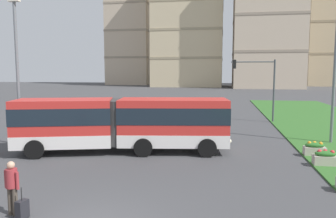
# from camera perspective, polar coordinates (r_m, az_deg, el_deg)

# --- Properties ---
(articulated_bus) EXTENTS (12.06, 4.87, 3.00)m
(articulated_bus) POSITION_cam_1_polar(r_m,az_deg,el_deg) (18.63, -7.81, -2.42)
(articulated_bus) COLOR red
(articulated_bus) RESTS_ON ground
(car_black_sedan) EXTENTS (4.55, 2.36, 1.58)m
(car_black_sedan) POSITION_cam_1_polar(r_m,az_deg,el_deg) (35.28, -6.75, 0.28)
(car_black_sedan) COLOR black
(car_black_sedan) RESTS_ON ground
(pedestrian_crossing) EXTENTS (0.57, 0.36, 1.74)m
(pedestrian_crossing) POSITION_cam_1_polar(r_m,az_deg,el_deg) (11.61, -25.46, -11.71)
(pedestrian_crossing) COLOR #4C4238
(pedestrian_crossing) RESTS_ON ground
(rolling_suitcase) EXTENTS (0.32, 0.41, 0.97)m
(rolling_suitcase) POSITION_cam_1_polar(r_m,az_deg,el_deg) (11.44, -23.96, -15.57)
(rolling_suitcase) COLOR #232328
(rolling_suitcase) RESTS_ON ground
(flower_planter_2) EXTENTS (1.10, 0.56, 0.74)m
(flower_planter_2) POSITION_cam_1_polar(r_m,az_deg,el_deg) (17.57, 25.63, -7.61)
(flower_planter_2) COLOR #B7AD9E
(flower_planter_2) RESTS_ON grass_median
(flower_planter_3) EXTENTS (1.10, 0.56, 0.74)m
(flower_planter_3) POSITION_cam_1_polar(r_m,az_deg,el_deg) (19.34, 24.08, -6.29)
(flower_planter_3) COLOR #B7AD9E
(flower_planter_3) RESTS_ON grass_median
(traffic_light_far_right) EXTENTS (3.88, 0.28, 5.61)m
(traffic_light_far_right) POSITION_cam_1_polar(r_m,az_deg,el_deg) (30.67, 15.53, 5.05)
(traffic_light_far_right) COLOR #474C51
(traffic_light_far_right) RESTS_ON ground
(streetlight_left) EXTENTS (0.70, 0.28, 8.84)m
(streetlight_left) POSITION_cam_1_polar(r_m,az_deg,el_deg) (22.00, -24.68, 6.80)
(streetlight_left) COLOR slate
(streetlight_left) RESTS_ON ground
(streetlight_median) EXTENTS (0.70, 0.28, 9.97)m
(streetlight_median) POSITION_cam_1_polar(r_m,az_deg,el_deg) (22.89, 27.05, 8.07)
(streetlight_median) COLOR slate
(streetlight_median) RESTS_ON ground
(apartment_tower_west) EXTENTS (15.31, 19.83, 46.64)m
(apartment_tower_west) POSITION_cam_1_polar(r_m,az_deg,el_deg) (127.32, -6.22, 14.87)
(apartment_tower_west) COLOR #C6B299
(apartment_tower_west) RESTS_ON ground
(apartment_tower_westcentre) EXTENTS (21.51, 20.10, 41.69)m
(apartment_tower_westcentre) POSITION_cam_1_polar(r_m,az_deg,el_deg) (108.55, 3.65, 15.06)
(apartment_tower_westcentre) COLOR beige
(apartment_tower_westcentre) RESTS_ON ground
(apartment_tower_centre) EXTENTS (18.97, 18.63, 38.72)m
(apartment_tower_centre) POSITION_cam_1_polar(r_m,az_deg,el_deg) (101.41, 16.84, 14.57)
(apartment_tower_centre) COLOR #C6B299
(apartment_tower_centre) RESTS_ON ground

